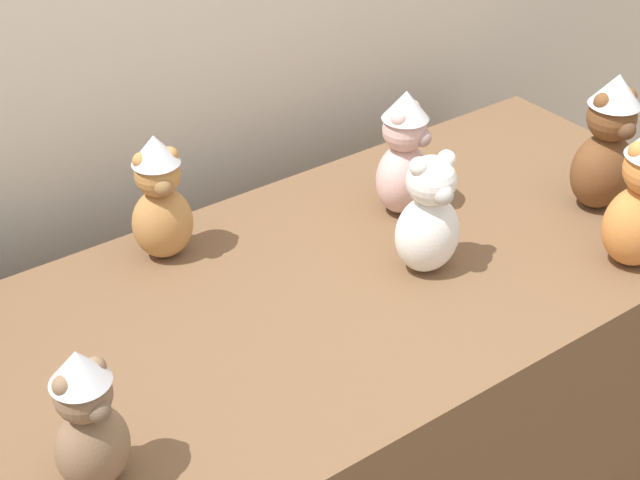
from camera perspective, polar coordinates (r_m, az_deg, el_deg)
display_table at (r=2.16m, az=0.00°, el=-11.21°), size 1.98×0.82×0.77m
teddy_bear_caramel at (r=1.96m, az=-9.67°, el=2.48°), size 0.15×0.13×0.28m
teddy_bear_mocha at (r=1.48m, az=-13.87°, el=-10.60°), size 0.14×0.12×0.27m
teddy_bear_snow at (r=1.91m, az=6.61°, el=1.37°), size 0.15×0.14×0.27m
teddy_bear_blush at (r=2.09m, az=5.09°, el=5.21°), size 0.17×0.16×0.30m
teddy_bear_chestnut at (r=2.19m, az=17.00°, el=5.58°), size 0.17×0.15×0.33m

